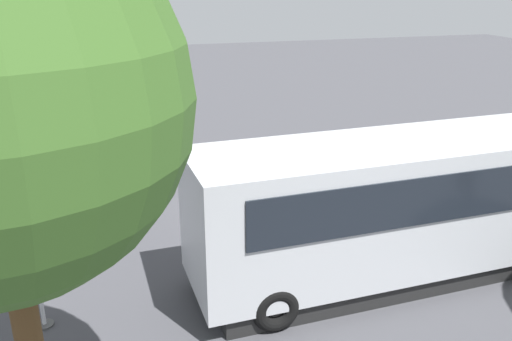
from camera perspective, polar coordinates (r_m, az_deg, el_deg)
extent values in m
plane|color=#424247|center=(16.52, 0.72, -3.38)|extent=(80.00, 80.00, 0.00)
cube|color=#B7BABF|center=(12.28, 14.40, -3.26)|extent=(9.22, 2.85, 2.80)
cube|color=black|center=(10.42, -6.79, -3.68)|extent=(0.14, 2.10, 1.23)
cube|color=black|center=(13.08, 11.66, 1.06)|extent=(7.67, 0.34, 1.01)
cube|color=black|center=(11.12, 18.13, -3.03)|extent=(7.67, 0.34, 1.01)
cube|color=#1959B2|center=(13.48, 11.34, -3.44)|extent=(8.03, 0.34, 0.28)
cube|color=black|center=(13.00, 13.78, -9.85)|extent=(8.49, 2.62, 0.45)
torus|color=black|center=(12.55, -1.58, -8.93)|extent=(1.01, 0.36, 1.00)
torus|color=black|center=(10.73, 2.10, -14.50)|extent=(1.01, 0.36, 1.00)
torus|color=black|center=(15.46, 21.79, -4.61)|extent=(1.01, 0.36, 1.00)
cylinder|color=black|center=(15.79, 15.04, -3.35)|extent=(0.13, 0.13, 0.79)
cube|color=black|center=(15.99, 14.81, -4.73)|extent=(0.13, 0.27, 0.10)
cylinder|color=black|center=(15.89, 15.50, -3.25)|extent=(0.13, 0.13, 0.79)
cube|color=black|center=(16.09, 15.27, -4.62)|extent=(0.13, 0.27, 0.10)
cube|color=maroon|center=(15.57, 15.51, -0.85)|extent=(0.41, 0.32, 0.66)
cylinder|color=maroon|center=(15.42, 14.82, -0.92)|extent=(0.10, 0.10, 0.63)
sphere|color=tan|center=(15.54, 14.72, -2.00)|extent=(0.10, 0.10, 0.09)
cylinder|color=maroon|center=(15.71, 16.20, -0.67)|extent=(0.10, 0.10, 0.63)
sphere|color=tan|center=(15.82, 16.10, -1.73)|extent=(0.10, 0.10, 0.09)
sphere|color=tan|center=(15.42, 15.67, 0.77)|extent=(0.27, 0.27, 0.24)
cylinder|color=#473823|center=(15.39, 11.85, -3.81)|extent=(0.14, 0.14, 0.75)
cube|color=black|center=(15.59, 11.66, -5.13)|extent=(0.14, 0.27, 0.10)
cylinder|color=#473823|center=(15.48, 12.33, -3.70)|extent=(0.14, 0.14, 0.75)
cube|color=black|center=(15.68, 12.13, -5.01)|extent=(0.14, 0.27, 0.10)
cube|color=maroon|center=(15.18, 12.28, -1.39)|extent=(0.42, 0.34, 0.62)
cylinder|color=maroon|center=(15.03, 11.55, -1.48)|extent=(0.10, 0.10, 0.59)
sphere|color=tan|center=(15.14, 11.47, -2.52)|extent=(0.10, 0.10, 0.09)
cylinder|color=maroon|center=(15.31, 13.00, -1.19)|extent=(0.10, 0.10, 0.59)
sphere|color=tan|center=(15.42, 12.91, -2.22)|extent=(0.10, 0.10, 0.09)
sphere|color=tan|center=(15.02, 12.40, 0.18)|extent=(0.26, 0.26, 0.22)
cylinder|color=black|center=(15.12, 8.55, -3.99)|extent=(0.15, 0.15, 0.77)
cube|color=black|center=(15.33, 8.44, -5.36)|extent=(0.16, 0.28, 0.10)
cylinder|color=black|center=(15.15, 9.14, -3.98)|extent=(0.15, 0.15, 0.77)
cube|color=black|center=(15.36, 9.03, -5.34)|extent=(0.16, 0.28, 0.10)
cube|color=maroon|center=(14.86, 8.99, -1.51)|extent=(0.44, 0.36, 0.64)
cylinder|color=maroon|center=(14.81, 8.08, -1.47)|extent=(0.11, 0.11, 0.61)
sphere|color=tan|center=(14.93, 8.02, -2.56)|extent=(0.11, 0.11, 0.09)
cylinder|color=maroon|center=(14.91, 9.90, -1.44)|extent=(0.11, 0.11, 0.61)
sphere|color=tan|center=(15.02, 9.83, -2.51)|extent=(0.11, 0.11, 0.09)
sphere|color=tan|center=(14.70, 9.08, 0.13)|extent=(0.28, 0.28, 0.23)
cylinder|color=#473823|center=(14.67, 4.31, -4.57)|extent=(0.13, 0.13, 0.78)
cube|color=black|center=(14.88, 4.22, -6.00)|extent=(0.12, 0.27, 0.10)
cylinder|color=#473823|center=(14.71, 4.90, -4.51)|extent=(0.13, 0.13, 0.78)
cube|color=black|center=(14.93, 4.81, -5.93)|extent=(0.12, 0.27, 0.10)
cube|color=black|center=(14.41, 4.68, -1.96)|extent=(0.40, 0.30, 0.65)
cylinder|color=black|center=(14.33, 3.77, -1.99)|extent=(0.10, 0.10, 0.62)
sphere|color=tan|center=(14.45, 3.74, -3.12)|extent=(0.10, 0.10, 0.09)
cylinder|color=black|center=(14.47, 5.59, -1.82)|extent=(0.10, 0.10, 0.62)
sphere|color=tan|center=(14.59, 5.55, -2.94)|extent=(0.10, 0.10, 0.09)
sphere|color=tan|center=(14.24, 4.74, -0.24)|extent=(0.25, 0.25, 0.23)
cylinder|color=black|center=(14.18, 1.67, -5.47)|extent=(0.12, 0.12, 0.76)
cube|color=black|center=(14.40, 1.61, -6.89)|extent=(0.10, 0.26, 0.10)
cylinder|color=black|center=(14.23, 2.29, -5.38)|extent=(0.12, 0.12, 0.76)
cube|color=black|center=(14.45, 2.21, -6.81)|extent=(0.10, 0.26, 0.10)
cube|color=maroon|center=(13.92, 2.02, -2.83)|extent=(0.38, 0.28, 0.64)
cylinder|color=maroon|center=(13.84, 1.08, -2.88)|extent=(0.09, 0.09, 0.60)
sphere|color=tan|center=(13.96, 1.07, -4.02)|extent=(0.09, 0.09, 0.09)
cylinder|color=maroon|center=(13.99, 2.95, -2.65)|extent=(0.09, 0.09, 0.60)
sphere|color=tan|center=(14.11, 2.92, -3.78)|extent=(0.09, 0.09, 0.09)
sphere|color=tan|center=(13.75, 2.04, -1.09)|extent=(0.23, 0.23, 0.23)
torus|color=black|center=(15.11, 13.78, -5.10)|extent=(0.60, 0.14, 0.60)
cylinder|color=silver|center=(15.11, 13.78, -5.10)|extent=(0.12, 0.10, 0.12)
torus|color=black|center=(15.87, 18.31, -4.32)|extent=(0.60, 0.14, 0.60)
cylinder|color=silver|center=(15.87, 18.31, -4.32)|extent=(0.12, 0.12, 0.12)
cylinder|color=silver|center=(14.99, 14.06, -3.86)|extent=(0.31, 0.06, 0.67)
cube|color=#198C33|center=(15.31, 15.99, -3.62)|extent=(0.84, 0.29, 0.36)
cube|color=black|center=(15.54, 17.50, -3.21)|extent=(0.52, 0.23, 0.20)
cylinder|color=silver|center=(15.48, 17.33, -4.34)|extent=(0.45, 0.09, 0.08)
cylinder|color=black|center=(14.90, 14.32, -2.78)|extent=(0.04, 0.58, 0.04)
torus|color=black|center=(18.17, -13.36, -0.69)|extent=(0.61, 0.20, 0.60)
cylinder|color=silver|center=(18.17, -13.36, -0.69)|extent=(0.13, 0.11, 0.12)
torus|color=black|center=(17.69, -16.21, 2.63)|extent=(0.84, 0.23, 0.83)
cylinder|color=silver|center=(17.69, -16.21, 2.63)|extent=(0.13, 0.13, 0.12)
cylinder|color=silver|center=(18.13, -12.60, 0.12)|extent=(0.70, 0.14, 0.19)
cube|color=black|center=(17.92, -13.81, 1.45)|extent=(0.79, 0.37, 0.90)
cube|color=black|center=(17.76, -14.62, 2.66)|extent=(0.48, 0.27, 0.54)
cylinder|color=silver|center=(17.94, -15.11, 1.99)|extent=(0.32, 0.12, 0.42)
cylinder|color=black|center=(18.10, -11.96, 0.83)|extent=(0.10, 0.58, 0.04)
cube|color=black|center=(17.88, -13.23, 2.20)|extent=(0.46, 0.39, 0.49)
sphere|color=white|center=(18.02, -12.00, 1.63)|extent=(0.29, 0.29, 0.26)
cylinder|color=black|center=(17.81, -12.56, 1.36)|extent=(0.46, 0.14, 0.25)
cylinder|color=black|center=(17.67, -14.26, 1.79)|extent=(0.40, 0.14, 0.30)
cylinder|color=black|center=(18.15, -12.78, 1.70)|extent=(0.46, 0.14, 0.25)
cylinder|color=black|center=(18.01, -14.46, 2.12)|extent=(0.40, 0.14, 0.30)
cylinder|color=silver|center=(10.42, -23.99, 0.39)|extent=(0.08, 0.08, 6.77)
cylinder|color=#4C4C4C|center=(11.90, -21.63, -15.03)|extent=(0.36, 0.36, 0.04)
cube|color=orange|center=(19.27, -9.85, -0.12)|extent=(0.34, 0.34, 0.03)
cone|color=orange|center=(19.17, -9.91, 0.76)|extent=(0.26, 0.26, 0.60)
cylinder|color=white|center=(19.18, -9.90, 0.68)|extent=(0.19, 0.19, 0.07)
cube|color=white|center=(18.72, 9.60, -0.76)|extent=(0.20, 4.94, 0.01)
cube|color=white|center=(17.79, 2.09, -1.61)|extent=(0.18, 3.67, 0.01)
cube|color=white|center=(17.20, -6.10, -2.50)|extent=(0.21, 5.00, 0.01)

